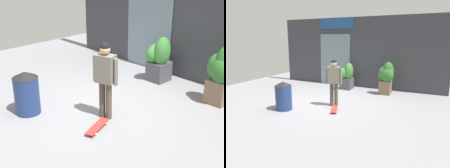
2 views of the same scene
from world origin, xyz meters
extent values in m
plane|color=gray|center=(0.00, 0.00, 0.00)|extent=(12.00, 12.00, 0.00)
cube|color=#383A3F|center=(0.00, 3.05, 1.69)|extent=(8.35, 0.25, 3.38)
cube|color=slate|center=(-1.17, 2.91, 1.29)|extent=(1.65, 0.06, 2.59)
cylinder|color=#4C4238|center=(0.49, -0.26, 0.42)|extent=(0.13, 0.13, 0.83)
cylinder|color=#4C4238|center=(0.33, -0.31, 0.42)|extent=(0.13, 0.13, 0.83)
cube|color=#6B665B|center=(0.41, -0.28, 1.13)|extent=(0.46, 0.37, 0.59)
cylinder|color=#6B665B|center=(0.65, -0.21, 1.09)|extent=(0.09, 0.09, 0.56)
cylinder|color=#6B665B|center=(0.17, -0.36, 1.09)|extent=(0.09, 0.09, 0.56)
sphere|color=tan|center=(0.41, -0.28, 1.53)|extent=(0.21, 0.21, 0.21)
sphere|color=black|center=(0.41, -0.28, 1.57)|extent=(0.20, 0.20, 0.20)
cube|color=red|center=(0.66, -0.74, 0.07)|extent=(0.45, 0.76, 0.02)
cylinder|color=silver|center=(0.85, -0.92, 0.03)|extent=(0.05, 0.06, 0.05)
cylinder|color=silver|center=(0.66, -1.00, 0.03)|extent=(0.05, 0.06, 0.05)
cylinder|color=silver|center=(0.67, -0.48, 0.03)|extent=(0.05, 0.06, 0.05)
cylinder|color=silver|center=(0.48, -0.56, 0.03)|extent=(0.05, 0.06, 0.05)
cube|color=brown|center=(1.67, 2.14, 0.29)|extent=(0.48, 0.46, 0.58)
ellipsoid|color=#2D6628|center=(1.76, 2.04, 0.84)|extent=(0.53, 0.41, 0.61)
ellipsoid|color=#2D6628|center=(1.56, 2.16, 0.86)|extent=(0.45, 0.43, 0.66)
cube|color=#47474C|center=(-0.21, 2.27, 0.27)|extent=(0.51, 0.54, 0.54)
ellipsoid|color=#387A33|center=(-0.09, 2.24, 0.87)|extent=(0.40, 0.47, 0.78)
ellipsoid|color=#387A33|center=(-0.31, 2.21, 0.77)|extent=(0.37, 0.60, 0.53)
ellipsoid|color=#387A33|center=(-0.12, 2.20, 0.77)|extent=(0.41, 0.38, 0.55)
cylinder|color=navy|center=(-0.95, -1.38, 0.42)|extent=(0.55, 0.55, 0.84)
cone|color=black|center=(-0.95, -1.38, 0.91)|extent=(0.56, 0.56, 0.14)
camera|label=1|loc=(5.03, -4.45, 3.34)|focal=51.85mm
camera|label=2|loc=(3.68, -6.63, 2.39)|focal=33.18mm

